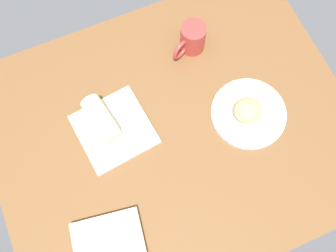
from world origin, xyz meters
TOP-DOWN VIEW (x-y plane):
  - dining_table at (0.00, 0.00)cm, footprint 110.00×90.00cm
  - round_plate at (23.24, -4.37)cm, footprint 23.26×23.26cm
  - scone_pastry at (22.31, -4.24)cm, footprint 9.02×8.57cm
  - square_plate at (-16.82, 7.09)cm, footprint 23.39×23.39cm
  - sauce_cup at (-14.02, 3.23)cm, footprint 4.53×4.53cm
  - breakfast_wrap at (-19.06, 10.18)cm, footprint 8.75×15.67cm
  - book_stack at (-29.63, -22.32)cm, footprint 21.01×16.00cm
  - coffee_mug at (16.77, 24.38)cm, footprint 12.90×8.66cm

SIDE VIEW (x-z plane):
  - dining_table at x=0.00cm, z-range 0.00..4.00cm
  - round_plate at x=23.24cm, z-range 4.00..5.40cm
  - square_plate at x=-16.82cm, z-range 4.00..5.60cm
  - book_stack at x=-29.63cm, z-range 4.00..6.97cm
  - sauce_cup at x=-14.02cm, z-range 5.69..7.81cm
  - scone_pastry at x=22.31cm, z-range 5.40..10.58cm
  - breakfast_wrap at x=-19.06cm, z-range 5.60..11.76cm
  - coffee_mug at x=16.77cm, z-range 4.11..14.44cm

